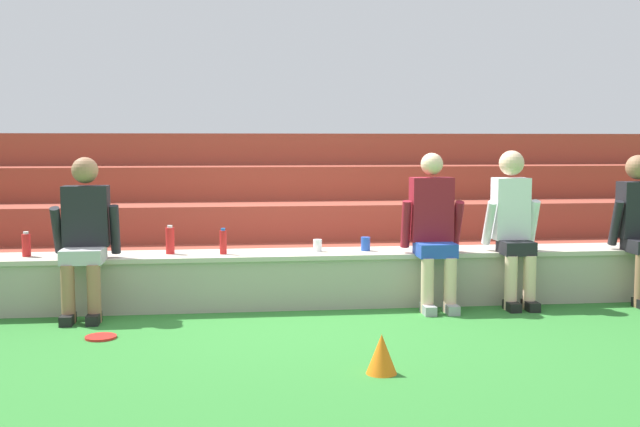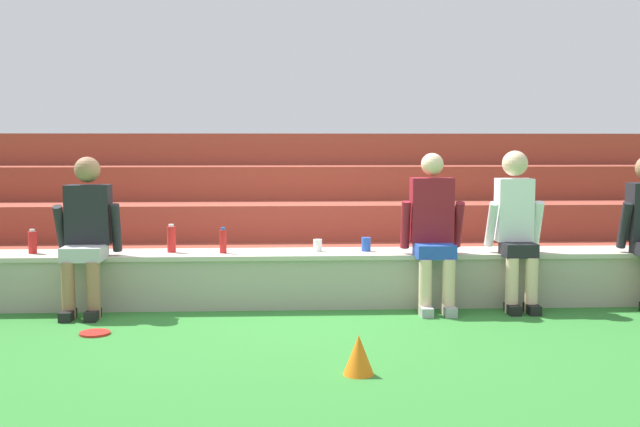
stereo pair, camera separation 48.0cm
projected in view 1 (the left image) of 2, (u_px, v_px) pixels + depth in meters
name	position (u px, v px, depth m)	size (l,w,h in m)	color
ground_plane	(305.00, 311.00, 6.64)	(80.00, 80.00, 0.00)	#2D752D
stone_seating_wall	(302.00, 277.00, 6.86)	(8.55, 0.54, 0.48)	#A8A08E
brick_bleachers	(283.00, 215.00, 9.20)	(10.36, 2.92, 1.57)	brown
person_left_of_center	(85.00, 232.00, 6.36)	(0.55, 0.58, 1.34)	#996B4C
person_center	(433.00, 227.00, 6.70)	(0.55, 0.53, 1.37)	beige
person_right_of_center	(513.00, 223.00, 6.81)	(0.49, 0.54, 1.39)	beige
water_bottle_mid_right	(26.00, 245.00, 6.56)	(0.07, 0.07, 0.22)	red
water_bottle_center_gap	(170.00, 240.00, 6.72)	(0.08, 0.08, 0.25)	red
water_bottle_near_left	(223.00, 242.00, 6.70)	(0.06, 0.06, 0.23)	red
plastic_cup_middle	(318.00, 245.00, 6.87)	(0.08, 0.08, 0.11)	white
plastic_cup_right_end	(366.00, 244.00, 6.91)	(0.08, 0.08, 0.12)	blue
frisbee	(101.00, 337.00, 5.71)	(0.23, 0.23, 0.02)	red
sports_cone	(382.00, 354.00, 4.83)	(0.20, 0.20, 0.26)	orange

